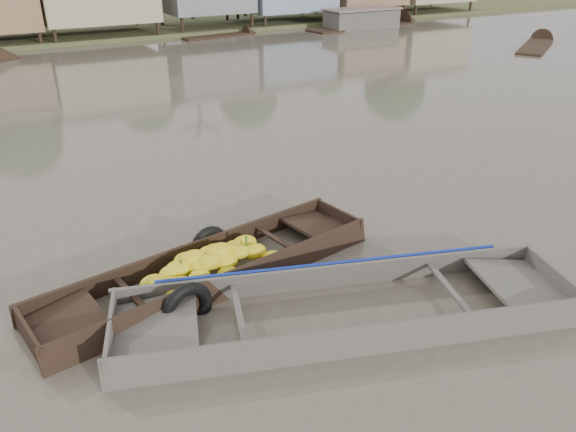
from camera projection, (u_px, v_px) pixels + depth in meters
ground at (316, 265)px, 10.52m from camera, size 120.00×120.00×0.00m
banana_boat at (206, 271)px, 9.92m from camera, size 6.53×2.58×0.92m
viewer_boat at (349, 313)px, 9.05m from camera, size 7.71×4.12×0.60m
distant_boats at (321, 31)px, 35.77m from camera, size 36.42×14.93×1.38m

